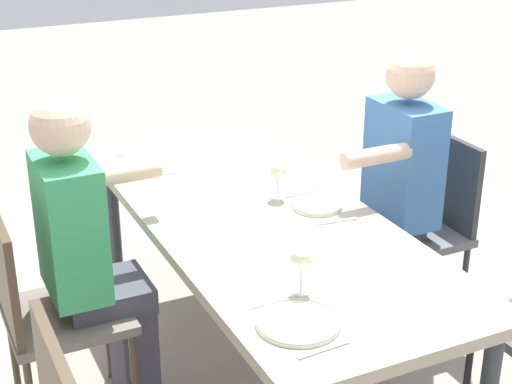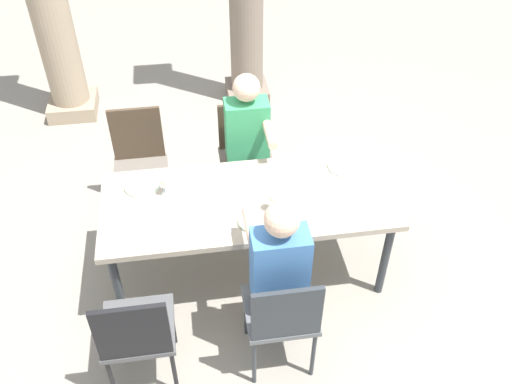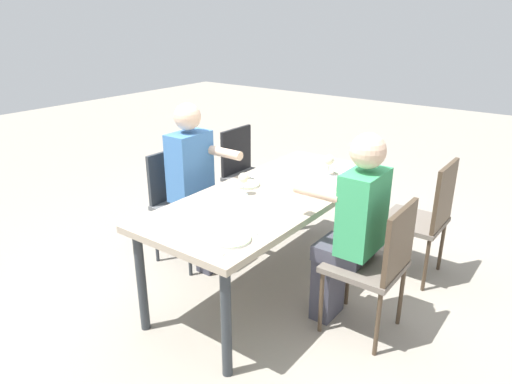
# 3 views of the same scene
# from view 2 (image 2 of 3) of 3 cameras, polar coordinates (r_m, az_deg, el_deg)

# --- Properties ---
(ground_plane) EXTENTS (16.00, 16.00, 0.00)m
(ground_plane) POSITION_cam_2_polar(r_m,az_deg,el_deg) (4.41, -0.75, -7.90)
(ground_plane) COLOR gray
(dining_table) EXTENTS (2.04, 0.86, 0.75)m
(dining_table) POSITION_cam_2_polar(r_m,az_deg,el_deg) (3.92, -0.83, -1.38)
(dining_table) COLOR tan
(dining_table) RESTS_ON ground
(chair_west_north) EXTENTS (0.44, 0.44, 0.94)m
(chair_west_north) POSITION_cam_2_polar(r_m,az_deg,el_deg) (4.68, -11.86, 3.34)
(chair_west_north) COLOR #6A6158
(chair_west_north) RESTS_ON ground
(chair_west_south) EXTENTS (0.44, 0.44, 0.92)m
(chair_west_south) POSITION_cam_2_polar(r_m,az_deg,el_deg) (3.47, -12.13, -13.87)
(chair_west_south) COLOR #4F4F50
(chair_west_south) RESTS_ON ground
(chair_mid_north) EXTENTS (0.44, 0.44, 0.90)m
(chair_mid_north) POSITION_cam_2_polar(r_m,az_deg,el_deg) (4.68, -1.10, 4.30)
(chair_mid_north) COLOR #6A6158
(chair_mid_north) RESTS_ON ground
(chair_mid_south) EXTENTS (0.44, 0.44, 0.91)m
(chair_mid_south) POSITION_cam_2_polar(r_m,az_deg,el_deg) (3.48, 2.70, -12.41)
(chair_mid_south) COLOR #5B5E61
(chair_mid_south) RESTS_ON ground
(diner_woman_green) EXTENTS (0.35, 0.49, 1.32)m
(diner_woman_green) POSITION_cam_2_polar(r_m,az_deg,el_deg) (3.46, 2.15, -8.21)
(diner_woman_green) COLOR #3F3F4C
(diner_woman_green) RESTS_ON ground
(diner_man_white) EXTENTS (0.35, 0.50, 1.30)m
(diner_man_white) POSITION_cam_2_polar(r_m,az_deg,el_deg) (4.43, -0.77, 4.69)
(diner_man_white) COLOR #3F3F4C
(diner_man_white) RESTS_ON ground
(plate_0) EXTENTS (0.26, 0.26, 0.02)m
(plate_0) POSITION_cam_2_polar(r_m,az_deg,el_deg) (4.05, -11.56, 0.65)
(plate_0) COLOR white
(plate_0) RESTS_ON dining_table
(wine_glass_0) EXTENTS (0.08, 0.08, 0.17)m
(wine_glass_0) POSITION_cam_2_polar(r_m,az_deg,el_deg) (3.89, -9.38, 1.21)
(wine_glass_0) COLOR white
(wine_glass_0) RESTS_ON dining_table
(fork_0) EXTENTS (0.03, 0.17, 0.01)m
(fork_0) POSITION_cam_2_polar(r_m,az_deg,el_deg) (4.07, -13.65, 0.38)
(fork_0) COLOR silver
(fork_0) RESTS_ON dining_table
(spoon_0) EXTENTS (0.02, 0.17, 0.01)m
(spoon_0) POSITION_cam_2_polar(r_m,az_deg,el_deg) (4.04, -9.45, 0.79)
(spoon_0) COLOR silver
(spoon_0) RESTS_ON dining_table
(plate_1) EXTENTS (0.20, 0.20, 0.02)m
(plate_1) POSITION_cam_2_polar(r_m,az_deg,el_deg) (3.70, -0.37, -3.04)
(plate_1) COLOR white
(plate_1) RESTS_ON dining_table
(wine_glass_1) EXTENTS (0.07, 0.07, 0.16)m
(wine_glass_1) POSITION_cam_2_polar(r_m,az_deg,el_deg) (3.71, 1.80, -0.53)
(wine_glass_1) COLOR white
(wine_glass_1) RESTS_ON dining_table
(fork_1) EXTENTS (0.03, 0.17, 0.01)m
(fork_1) POSITION_cam_2_polar(r_m,az_deg,el_deg) (3.69, -2.68, -3.35)
(fork_1) COLOR silver
(fork_1) RESTS_ON dining_table
(spoon_1) EXTENTS (0.03, 0.17, 0.01)m
(spoon_1) POSITION_cam_2_polar(r_m,az_deg,el_deg) (3.72, 1.92, -2.87)
(spoon_1) COLOR silver
(spoon_1) RESTS_ON dining_table
(plate_2) EXTENTS (0.24, 0.24, 0.02)m
(plate_2) POSITION_cam_2_polar(r_m,az_deg,el_deg) (4.18, 9.01, 2.56)
(plate_2) COLOR white
(plate_2) RESTS_ON dining_table
(fork_2) EXTENTS (0.02, 0.17, 0.01)m
(fork_2) POSITION_cam_2_polar(r_m,az_deg,el_deg) (4.15, 7.01, 2.31)
(fork_2) COLOR silver
(fork_2) RESTS_ON dining_table
(spoon_2) EXTENTS (0.03, 0.17, 0.01)m
(spoon_2) POSITION_cam_2_polar(r_m,az_deg,el_deg) (4.23, 10.95, 2.67)
(spoon_2) COLOR silver
(spoon_2) RESTS_ON dining_table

